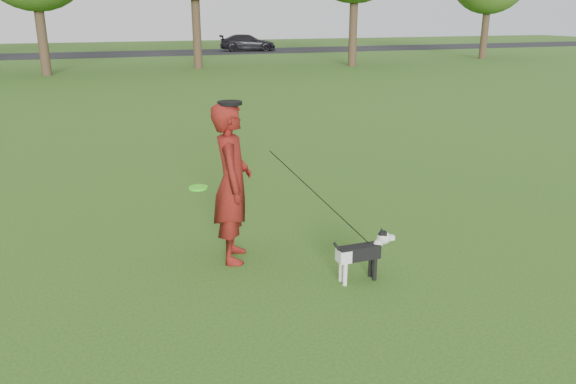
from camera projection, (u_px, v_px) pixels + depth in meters
name	position (u px, v px, depth m)	size (l,w,h in m)	color
ground	(293.00, 266.00, 7.10)	(120.00, 120.00, 0.00)	#285116
road	(112.00, 54.00, 42.94)	(120.00, 7.00, 0.02)	black
man	(232.00, 183.00, 7.02)	(0.74, 0.49, 2.04)	#5B0E0D
dog	(363.00, 251.00, 6.62)	(0.82, 0.16, 0.62)	black
car_right	(248.00, 43.00, 46.20)	(1.86, 4.58, 1.33)	black
man_held_items	(319.00, 197.00, 6.82)	(1.97, 1.28, 1.63)	#3AE51D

